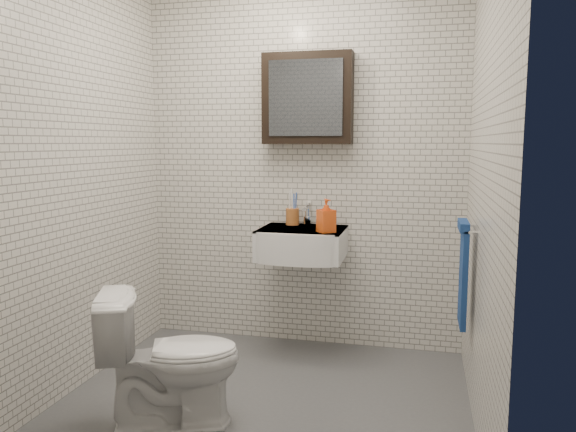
% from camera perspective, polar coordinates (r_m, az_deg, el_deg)
% --- Properties ---
extents(ground, '(2.20, 2.00, 0.01)m').
position_cam_1_polar(ground, '(3.23, -2.55, -18.32)').
color(ground, '#4E5056').
rests_on(ground, ground).
extents(room_shell, '(2.22, 2.02, 2.51)m').
position_cam_1_polar(room_shell, '(2.91, -2.72, 8.55)').
color(room_shell, silver).
rests_on(room_shell, ground).
extents(washbasin, '(0.55, 0.50, 0.20)m').
position_cam_1_polar(washbasin, '(3.67, 1.32, -2.81)').
color(washbasin, white).
rests_on(washbasin, room_shell).
extents(faucet, '(0.06, 0.20, 0.15)m').
position_cam_1_polar(faucet, '(3.83, 1.95, 0.08)').
color(faucet, silver).
rests_on(faucet, washbasin).
extents(mirror_cabinet, '(0.60, 0.15, 0.60)m').
position_cam_1_polar(mirror_cabinet, '(3.81, 1.99, 11.83)').
color(mirror_cabinet, black).
rests_on(mirror_cabinet, room_shell).
extents(towel_rail, '(0.09, 0.30, 0.58)m').
position_cam_1_polar(towel_rail, '(3.23, 17.40, -5.17)').
color(towel_rail, silver).
rests_on(towel_rail, room_shell).
extents(toothbrush_cup, '(0.12, 0.12, 0.25)m').
position_cam_1_polar(toothbrush_cup, '(3.85, 0.46, 0.03)').
color(toothbrush_cup, '#A95E2A').
rests_on(toothbrush_cup, washbasin).
extents(soap_bottle, '(0.14, 0.14, 0.21)m').
position_cam_1_polar(soap_bottle, '(3.52, 3.90, 0.03)').
color(soap_bottle, orange).
rests_on(soap_bottle, washbasin).
extents(toilet, '(0.77, 0.62, 0.69)m').
position_cam_1_polar(toilet, '(2.94, -11.79, -13.93)').
color(toilet, white).
rests_on(toilet, ground).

